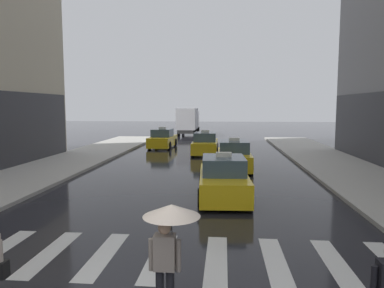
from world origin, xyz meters
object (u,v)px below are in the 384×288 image
taxi_lead (223,179)px  pedestrian_with_umbrella (169,229)px  taxi_second (234,156)px  taxi_fourth (163,139)px  box_truck (188,120)px  taxi_third (205,144)px

taxi_lead → pedestrian_with_umbrella: size_ratio=2.38×
pedestrian_with_umbrella → taxi_second: bearing=84.2°
taxi_second → pedestrian_with_umbrella: bearing=-95.8°
taxi_fourth → box_truck: bearing=86.2°
taxi_second → taxi_fourth: 11.79m
taxi_third → pedestrian_with_umbrella: bearing=-88.6°
taxi_lead → taxi_third: bearing=96.1°
taxi_lead → taxi_third: (-1.39, 12.88, 0.00)m
taxi_second → taxi_lead: bearing=-95.2°
taxi_lead → taxi_second: 6.50m
taxi_lead → pedestrian_with_umbrella: (-0.89, -8.02, 0.79)m
taxi_second → taxi_fourth: size_ratio=0.99×
taxi_lead → box_truck: 30.44m
taxi_lead → pedestrian_with_umbrella: bearing=-96.3°
taxi_third → taxi_second: bearing=-72.9°
taxi_second → taxi_fourth: same height
taxi_lead → taxi_third: same height
taxi_lead → taxi_fourth: same height
taxi_lead → box_truck: box_truck is taller
taxi_second → taxi_third: (-1.97, 6.41, 0.00)m
taxi_lead → taxi_second: (0.58, 6.47, 0.00)m
taxi_lead → box_truck: (-4.38, 30.11, 1.13)m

